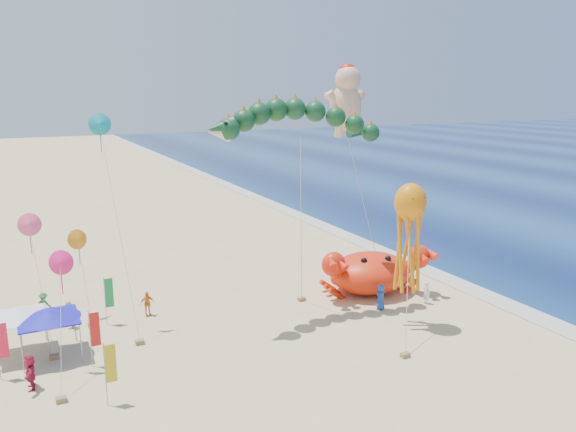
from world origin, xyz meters
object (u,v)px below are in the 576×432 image
object	(u,v)px
cherub_kite	(346,99)
canopy_white	(17,314)
crab_inflatable	(371,271)
canopy_blue	(48,315)
dragon_kite	(298,127)
octopus_kite	(409,229)

from	to	relation	value
cherub_kite	canopy_white	bearing A→B (deg)	-169.86
crab_inflatable	canopy_blue	distance (m)	21.84
crab_inflatable	dragon_kite	distance (m)	12.53
canopy_blue	octopus_kite	bearing A→B (deg)	-14.51
dragon_kite	canopy_blue	xyz separation A→B (m)	(-15.37, 0.27, -9.88)
crab_inflatable	canopy_white	xyz separation A→B (m)	(-23.33, 0.55, 0.83)
octopus_kite	canopy_blue	world-z (taller)	octopus_kite
canopy_blue	canopy_white	xyz separation A→B (m)	(-1.51, 1.01, -0.00)
crab_inflatable	cherub_kite	distance (m)	13.24
cherub_kite	octopus_kite	world-z (taller)	cherub_kite
cherub_kite	octopus_kite	bearing A→B (deg)	-100.40
dragon_kite	octopus_kite	xyz separation A→B (m)	(5.12, -5.03, -6.08)
crab_inflatable	dragon_kite	xyz separation A→B (m)	(-6.45, -0.73, 10.72)
crab_inflatable	octopus_kite	xyz separation A→B (m)	(-1.33, -5.76, 4.63)
cherub_kite	canopy_blue	world-z (taller)	cherub_kite
crab_inflatable	canopy_white	bearing A→B (deg)	178.65
crab_inflatable	canopy_white	world-z (taller)	crab_inflatable
crab_inflatable	canopy_blue	bearing A→B (deg)	-178.79
canopy_blue	canopy_white	size ratio (longest dim) A/B	1.05
crab_inflatable	octopus_kite	bearing A→B (deg)	-103.03
cherub_kite	canopy_white	world-z (taller)	cherub_kite
dragon_kite	canopy_white	bearing A→B (deg)	175.65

